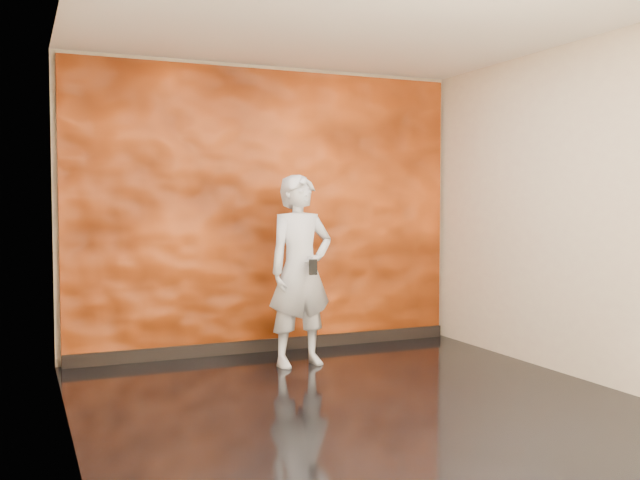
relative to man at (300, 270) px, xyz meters
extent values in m
cube|color=black|center=(-0.04, -1.24, -0.86)|extent=(4.00, 4.00, 0.01)
cube|color=beige|center=(-0.04, 0.76, 0.54)|extent=(4.00, 0.02, 2.80)
cube|color=beige|center=(-0.04, -3.24, 0.54)|extent=(4.00, 0.02, 2.80)
cube|color=beige|center=(-2.04, -1.24, 0.54)|extent=(0.02, 4.00, 2.80)
cube|color=beige|center=(1.96, -1.24, 0.54)|extent=(0.02, 4.00, 2.80)
cube|color=white|center=(-0.04, -1.24, 1.94)|extent=(4.00, 4.00, 0.01)
cube|color=orange|center=(-0.04, 0.72, 0.52)|extent=(3.90, 0.06, 2.75)
cube|color=black|center=(-0.04, 0.68, -0.80)|extent=(3.90, 0.04, 0.12)
imported|color=#ACB0BC|center=(0.00, 0.00, 0.00)|extent=(0.67, 0.48, 1.71)
cube|color=black|center=(0.02, -0.26, 0.05)|extent=(0.07, 0.02, 0.14)
camera|label=1|loc=(-2.34, -5.91, 0.61)|focal=40.00mm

